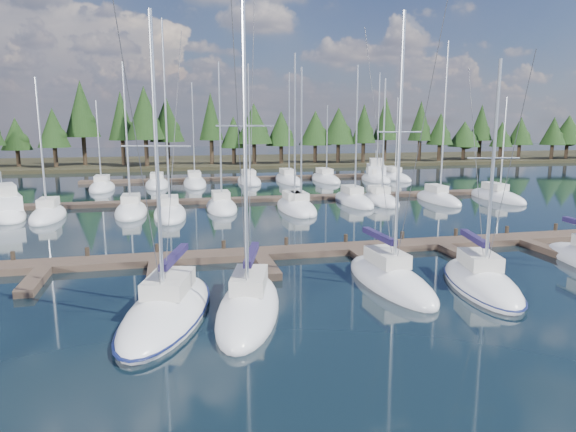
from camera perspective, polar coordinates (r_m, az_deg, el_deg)
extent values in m
plane|color=black|center=(44.29, 1.74, -0.17)|extent=(260.00, 260.00, 0.00)
cube|color=black|center=(103.00, -6.72, 6.04)|extent=(220.00, 30.00, 0.60)
cube|color=#49392D|center=(33.03, 6.99, -3.58)|extent=(44.00, 2.00, 0.40)
cube|color=#49392D|center=(29.13, -26.41, -6.56)|extent=(0.90, 4.00, 0.40)
cube|color=#49392D|center=(28.29, -14.46, -6.26)|extent=(0.90, 4.00, 0.40)
cube|color=#49392D|center=(28.70, -2.35, -5.68)|extent=(0.90, 4.00, 0.40)
cube|color=#49392D|center=(30.32, 8.91, -4.91)|extent=(0.90, 4.00, 0.40)
cube|color=#49392D|center=(32.98, 18.67, -4.10)|extent=(0.90, 4.00, 0.40)
cube|color=#49392D|center=(36.43, 26.77, -3.32)|extent=(0.90, 4.00, 0.40)
cylinder|color=#2F241A|center=(33.31, -28.22, -4.22)|extent=(0.26, 0.26, 0.90)
cylinder|color=#2F241A|center=(32.45, -21.39, -4.05)|extent=(0.26, 0.26, 0.90)
cylinder|color=#2F241A|center=(32.08, -14.30, -3.80)|extent=(0.26, 0.26, 0.90)
cylinder|color=#2F241A|center=(32.20, -7.16, -3.50)|extent=(0.26, 0.26, 0.90)
cylinder|color=#2F241A|center=(32.81, -0.19, -3.15)|extent=(0.26, 0.26, 0.90)
cylinder|color=#2F241A|center=(33.89, 6.43, -2.78)|extent=(0.26, 0.26, 0.90)
cylinder|color=#2F241A|center=(35.39, 12.57, -2.40)|extent=(0.26, 0.26, 0.90)
cylinder|color=#2F241A|center=(37.26, 18.14, -2.03)|extent=(0.26, 0.26, 0.90)
cylinder|color=#2F241A|center=(39.45, 23.14, -1.68)|extent=(0.26, 0.26, 0.90)
cylinder|color=#2F241A|center=(41.90, 27.58, -1.36)|extent=(0.26, 0.26, 0.90)
cube|color=#49392D|center=(53.85, -0.93, 1.96)|extent=(50.00, 1.80, 0.40)
cube|color=#49392D|center=(73.38, -4.17, 4.22)|extent=(46.00, 1.80, 0.40)
ellipsoid|color=silver|center=(22.75, -13.29, -10.51)|extent=(5.33, 9.53, 1.90)
cube|color=#BCB8AE|center=(22.76, -13.11, -7.28)|extent=(2.39, 3.24, 0.70)
cylinder|color=silver|center=(20.90, -14.37, 5.98)|extent=(0.20, 0.20, 11.33)
cylinder|color=silver|center=(23.56, -12.49, -4.75)|extent=(1.16, 3.87, 0.12)
cube|color=#1C153A|center=(23.52, -12.50, -4.40)|extent=(1.34, 3.76, 0.30)
cylinder|color=silver|center=(20.86, -14.45, 7.53)|extent=(2.68, 0.79, 0.07)
cylinder|color=#3F3F44|center=(19.06, -16.02, 5.05)|extent=(1.06, 3.79, 11.64)
cylinder|color=#3F3F44|center=(23.21, -12.66, 6.10)|extent=(1.30, 4.66, 11.65)
ellipsoid|color=#0B133B|center=(22.72, -13.30, -10.34)|extent=(5.55, 9.91, 0.18)
ellipsoid|color=silver|center=(22.62, -4.39, -10.36)|extent=(4.68, 8.97, 1.90)
cube|color=#BCB8AE|center=(22.63, -4.31, -7.13)|extent=(2.07, 3.02, 0.70)
cylinder|color=silver|center=(20.74, -4.80, 8.19)|extent=(0.20, 0.20, 12.75)
cylinder|color=silver|center=(23.41, -4.07, -4.62)|extent=(1.08, 3.69, 0.12)
cube|color=#1C153A|center=(23.37, -4.07, -4.26)|extent=(1.26, 3.58, 0.30)
cylinder|color=silver|center=(20.72, -4.83, 9.95)|extent=(2.25, 0.66, 0.07)
cylinder|color=#3F3F44|center=(18.91, -5.45, 7.51)|extent=(0.98, 3.61, 13.05)
cylinder|color=#3F3F44|center=(23.00, -4.13, 8.05)|extent=(1.20, 4.44, 13.06)
ellipsoid|color=silver|center=(26.74, 11.26, -7.22)|extent=(2.99, 8.41, 1.90)
cube|color=#BCB8AE|center=(26.76, 10.95, -4.52)|extent=(1.55, 2.72, 0.70)
cylinder|color=silver|center=(25.16, 12.25, 7.72)|extent=(0.17, 0.17, 12.16)
cylinder|color=silver|center=(27.44, 10.08, -2.50)|extent=(0.30, 3.65, 0.12)
cube|color=#1C153A|center=(27.41, 10.09, -2.19)|extent=(0.53, 3.50, 0.30)
cylinder|color=silver|center=(25.14, 12.31, 9.10)|extent=(2.32, 0.19, 0.07)
cylinder|color=#3F3F44|center=(23.60, 14.27, 7.10)|extent=(0.21, 3.59, 12.46)
cylinder|color=#3F3F44|center=(27.12, 10.06, 7.67)|extent=(0.25, 4.42, 12.47)
ellipsoid|color=silver|center=(27.54, 20.66, -7.18)|extent=(4.31, 8.09, 1.90)
cube|color=#BCB8AE|center=(27.56, 20.54, -4.57)|extent=(1.99, 2.72, 0.70)
cylinder|color=silver|center=(26.07, 21.79, 4.90)|extent=(0.19, 0.19, 9.98)
cylinder|color=silver|center=(28.22, 19.97, -2.62)|extent=(0.83, 3.33, 0.12)
cube|color=#1C153A|center=(28.18, 19.99, -2.32)|extent=(1.02, 3.23, 0.30)
cylinder|color=silver|center=(26.04, 21.87, 6.00)|extent=(2.43, 0.59, 0.07)
cylinder|color=#3F3F44|center=(24.57, 23.22, 4.16)|extent=(0.73, 3.26, 10.29)
cylinder|color=#3F3F44|center=(27.97, 20.20, 5.03)|extent=(0.90, 4.01, 10.29)
ellipsoid|color=#0B133B|center=(27.52, 20.67, -7.04)|extent=(4.48, 8.41, 0.18)
ellipsoid|color=silver|center=(48.38, -25.09, -0.07)|extent=(2.60, 7.48, 1.90)
cube|color=#BCB8AE|center=(48.55, -25.10, 1.40)|extent=(1.43, 2.39, 0.70)
cylinder|color=silver|center=(47.37, -25.76, 7.25)|extent=(0.16, 0.16, 10.71)
ellipsoid|color=silver|center=(47.99, -17.03, 0.39)|extent=(2.77, 8.06, 1.90)
cube|color=#BCB8AE|center=(48.20, -17.07, 1.87)|extent=(1.52, 2.58, 0.70)
cylinder|color=silver|center=(46.93, -17.52, 8.64)|extent=(0.16, 0.16, 12.13)
ellipsoid|color=silver|center=(46.00, -12.98, 0.16)|extent=(2.76, 8.69, 1.90)
cube|color=#BCB8AE|center=(46.24, -13.04, 1.72)|extent=(1.52, 2.78, 0.70)
cylinder|color=silver|center=(44.86, -13.43, 10.87)|extent=(0.16, 0.16, 15.41)
ellipsoid|color=silver|center=(48.53, -7.40, 0.87)|extent=(2.82, 7.73, 1.90)
cube|color=#BCB8AE|center=(48.73, -7.48, 2.34)|extent=(1.55, 2.47, 0.70)
cylinder|color=silver|center=(47.49, -7.56, 9.20)|extent=(0.16, 0.16, 12.37)
ellipsoid|color=silver|center=(47.79, 0.62, 0.81)|extent=(2.52, 8.85, 1.90)
cube|color=#BCB8AE|center=(48.03, 0.50, 2.31)|extent=(1.38, 2.83, 0.70)
cylinder|color=silver|center=(46.68, 0.77, 9.68)|extent=(0.16, 0.16, 13.06)
ellipsoid|color=silver|center=(47.54, 1.34, 0.76)|extent=(2.46, 7.72, 1.90)
cube|color=#BCB8AE|center=(47.72, 1.24, 2.25)|extent=(1.35, 2.47, 0.70)
cylinder|color=silver|center=(46.50, 1.50, 8.95)|extent=(0.16, 0.16, 11.87)
ellipsoid|color=silver|center=(52.41, 7.26, 1.59)|extent=(2.69, 8.94, 1.90)
cube|color=#BCB8AE|center=(52.65, 7.13, 2.95)|extent=(1.48, 2.86, 0.70)
cylinder|color=silver|center=(51.38, 7.62, 9.35)|extent=(0.16, 0.16, 12.49)
ellipsoid|color=silver|center=(52.90, 10.20, 1.59)|extent=(2.81, 7.16, 1.90)
cube|color=#BCB8AE|center=(53.06, 10.09, 2.93)|extent=(1.55, 2.29, 0.70)
cylinder|color=silver|center=(51.98, 10.59, 8.60)|extent=(0.16, 0.16, 11.26)
ellipsoid|color=silver|center=(55.18, 16.32, 1.69)|extent=(2.43, 8.18, 1.90)
cube|color=#BCB8AE|center=(55.37, 16.18, 2.99)|extent=(1.34, 2.62, 0.70)
cylinder|color=silver|center=(54.24, 16.99, 10.32)|extent=(0.16, 0.16, 14.89)
ellipsoid|color=silver|center=(58.86, 22.18, 1.87)|extent=(2.60, 9.04, 1.90)
cube|color=#BCB8AE|center=(59.07, 22.01, 3.08)|extent=(1.43, 2.89, 0.70)
cylinder|color=silver|center=(57.98, 22.83, 7.33)|extent=(0.16, 0.16, 9.62)
ellipsoid|color=silver|center=(66.29, -19.95, 2.90)|extent=(2.89, 7.94, 1.90)
cube|color=#BCB8AE|center=(66.54, -19.97, 3.97)|extent=(1.59, 2.54, 0.70)
cylinder|color=silver|center=(65.45, -20.30, 7.75)|extent=(0.16, 0.16, 9.56)
ellipsoid|color=silver|center=(67.59, -14.33, 3.34)|extent=(2.92, 8.72, 1.90)
cube|color=#BCB8AE|center=(67.89, -14.37, 4.39)|extent=(1.61, 2.79, 0.70)
cylinder|color=silver|center=(66.70, -14.58, 8.57)|extent=(0.16, 0.16, 10.67)
ellipsoid|color=silver|center=(68.30, -10.32, 3.57)|extent=(2.89, 11.41, 1.90)
cube|color=#BCB8AE|center=(68.74, -10.37, 4.62)|extent=(1.59, 3.65, 0.70)
cylinder|color=silver|center=(67.27, -10.49, 9.32)|extent=(0.16, 0.16, 12.02)
ellipsoid|color=silver|center=(69.58, -4.33, 3.83)|extent=(2.88, 9.35, 1.90)
cube|color=#BCB8AE|center=(69.91, -4.40, 4.85)|extent=(1.58, 2.99, 0.70)
cylinder|color=silver|center=(68.65, -4.37, 10.51)|extent=(0.16, 0.16, 14.49)
ellipsoid|color=silver|center=(70.75, 0.02, 3.97)|extent=(2.90, 10.86, 1.90)
cube|color=#BCB8AE|center=(71.15, -0.07, 4.98)|extent=(1.59, 3.47, 0.70)
cylinder|color=silver|center=(69.76, 0.13, 10.16)|extent=(0.16, 0.16, 13.55)
ellipsoid|color=silver|center=(71.89, 4.17, 4.05)|extent=(2.99, 9.94, 1.90)
cube|color=#BCB8AE|center=(72.24, 4.07, 5.04)|extent=(1.64, 3.18, 0.70)
cylinder|color=silver|center=(71.01, 4.35, 8.42)|extent=(0.16, 0.16, 9.30)
ellipsoid|color=silver|center=(72.67, 9.71, 4.00)|extent=(2.99, 7.63, 1.90)
cube|color=#BCB8AE|center=(72.90, 9.62, 4.97)|extent=(1.64, 2.44, 0.70)
cylinder|color=silver|center=(71.87, 10.02, 10.02)|extent=(0.16, 0.16, 13.58)
ellipsoid|color=silver|center=(75.63, 11.65, 4.18)|extent=(2.75, 10.04, 1.90)
cube|color=#BCB8AE|center=(75.97, 11.53, 5.12)|extent=(1.51, 3.21, 0.70)
cylinder|color=silver|center=(74.77, 11.98, 8.76)|extent=(0.16, 0.16, 10.42)
ellipsoid|color=silver|center=(51.21, -28.87, 0.09)|extent=(6.25, 9.85, 1.87)
cube|color=silver|center=(51.03, -28.99, 1.47)|extent=(4.02, 5.64, 1.25)
cube|color=#BCB8AE|center=(50.43, -29.05, 2.57)|extent=(2.77, 3.67, 0.94)
cylinder|color=silver|center=(51.76, -29.25, 3.42)|extent=(0.10, 0.10, 1.66)
ellipsoid|color=silver|center=(74.51, 9.72, 4.12)|extent=(6.23, 10.33, 1.96)
cube|color=silver|center=(74.38, 9.75, 5.12)|extent=(4.04, 5.89, 1.31)
cube|color=#BCB8AE|center=(73.80, 9.80, 5.93)|extent=(2.80, 3.82, 0.98)
cylinder|color=silver|center=(75.21, 9.74, 6.51)|extent=(0.10, 0.10, 1.74)
cylinder|color=black|center=(99.01, -27.79, 5.71)|extent=(0.70, 0.70, 2.78)
cone|color=black|center=(98.84, -27.99, 8.07)|extent=(4.98, 4.98, 5.40)
ellipsoid|color=black|center=(98.75, -27.65, 7.37)|extent=(2.99, 2.99, 2.99)
cylinder|color=black|center=(94.39, -24.42, 5.96)|extent=(0.70, 0.70, 3.31)
cone|color=black|center=(94.21, -24.65, 8.91)|extent=(5.18, 5.18, 6.44)
ellipsoid|color=black|center=(94.14, -24.28, 8.04)|extent=(3.11, 3.11, 3.11)
cylinder|color=black|center=(96.71, -21.68, 6.72)|extent=(0.70, 0.70, 4.91)
cone|color=black|center=(96.59, -21.98, 11.00)|extent=(5.77, 5.77, 9.55)
ellipsoid|color=black|center=(96.49, -21.59, 9.73)|extent=(3.46, 3.46, 3.46)
cylinder|color=black|center=(95.12, -17.83, 6.73)|extent=(0.70, 0.70, 4.32)
cone|color=black|center=(94.97, -18.04, 10.56)|extent=(4.61, 4.61, 8.40)
ellipsoid|color=black|center=(94.93, -17.67, 9.42)|extent=(2.76, 2.76, 2.76)
cylinder|color=black|center=(91.16, -15.45, 6.78)|extent=(0.70, 0.70, 4.55)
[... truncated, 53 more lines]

